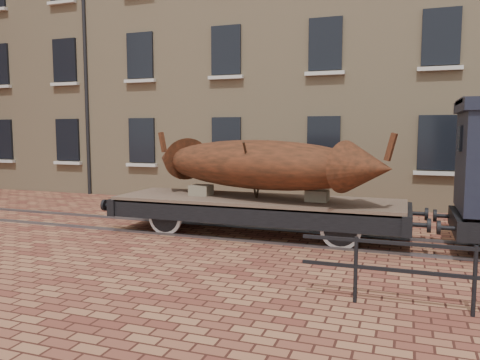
% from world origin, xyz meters
% --- Properties ---
extents(ground, '(90.00, 90.00, 0.00)m').
position_xyz_m(ground, '(0.00, 0.00, 0.00)').
color(ground, brown).
extents(warehouse_cream, '(40.00, 10.19, 14.00)m').
position_xyz_m(warehouse_cream, '(3.00, 9.99, 7.00)').
color(warehouse_cream, tan).
rests_on(warehouse_cream, ground).
extents(rail_track, '(30.00, 1.52, 0.06)m').
position_xyz_m(rail_track, '(0.00, 0.00, 0.03)').
color(rail_track, '#59595E').
rests_on(rail_track, ground).
extents(flatcar_wagon, '(7.87, 2.13, 1.19)m').
position_xyz_m(flatcar_wagon, '(0.23, 0.00, 0.74)').
color(flatcar_wagon, brown).
rests_on(flatcar_wagon, ground).
extents(iron_boat, '(6.68, 3.56, 1.61)m').
position_xyz_m(iron_boat, '(0.23, 0.00, 1.76)').
color(iron_boat, '#602A15').
rests_on(iron_boat, flatcar_wagon).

